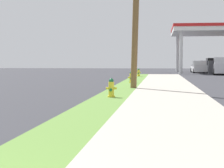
{
  "coord_description": "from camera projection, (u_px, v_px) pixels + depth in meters",
  "views": [
    {
      "loc": [
        2.64,
        -2.13,
        1.53
      ],
      "look_at": [
        0.7,
        13.41,
        0.6
      ],
      "focal_mm": 62.1,
      "sensor_mm": 36.0,
      "label": 1
    }
  ],
  "objects": [
    {
      "name": "fire_hydrant_second",
      "position": [
        111.0,
        89.0,
        15.13
      ],
      "size": [
        0.42,
        0.38,
        0.74
      ],
      "color": "yellow",
      "rests_on": "grass_verge"
    },
    {
      "name": "truck_silver_at_forecourt",
      "position": [
        223.0,
        67.0,
        43.62
      ],
      "size": [
        2.6,
        5.57,
        1.97
      ],
      "color": "#BCBCC1",
      "rests_on": "ground"
    },
    {
      "name": "car_white_by_near_pump",
      "position": [
        199.0,
        67.0,
        50.73
      ],
      "size": [
        1.99,
        4.52,
        1.57
      ],
      "color": "white",
      "rests_on": "ground"
    },
    {
      "name": "fire_hydrant_third",
      "position": [
        131.0,
        78.0,
        25.23
      ],
      "size": [
        0.42,
        0.37,
        0.74
      ],
      "color": "yellow",
      "rests_on": "grass_verge"
    },
    {
      "name": "truck_black_on_apron",
      "position": [
        214.0,
        66.0,
        53.51
      ],
      "size": [
        2.24,
        5.45,
        1.97
      ],
      "color": "black",
      "rests_on": "ground"
    },
    {
      "name": "fire_hydrant_fourth",
      "position": [
        139.0,
        73.0,
        35.78
      ],
      "size": [
        0.42,
        0.38,
        0.74
      ],
      "color": "yellow",
      "rests_on": "grass_verge"
    }
  ]
}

